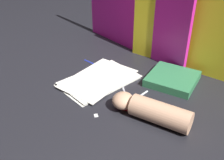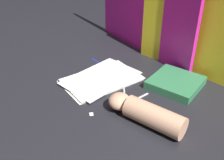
# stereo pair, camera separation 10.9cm
# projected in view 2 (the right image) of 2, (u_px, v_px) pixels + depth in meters

# --- Properties ---
(ground_plane) EXTENTS (6.00, 6.00, 0.00)m
(ground_plane) POSITION_uv_depth(u_px,v_px,m) (111.00, 86.00, 1.16)
(ground_plane) COLOR black
(backdrop_panel_left) EXTENTS (0.71, 0.10, 0.53)m
(backdrop_panel_left) POSITION_uv_depth(u_px,v_px,m) (144.00, 2.00, 1.34)
(backdrop_panel_left) COLOR #D81E9E
(backdrop_panel_left) RESTS_ON ground_plane
(backdrop_panel_center) EXTENTS (0.61, 0.08, 0.40)m
(backdrop_panel_center) POSITION_uv_depth(u_px,v_px,m) (199.00, 33.00, 1.16)
(backdrop_panel_center) COLOR yellow
(backdrop_panel_center) RESTS_ON ground_plane
(paper_stack) EXTENTS (0.26, 0.36, 0.01)m
(paper_stack) POSITION_uv_depth(u_px,v_px,m) (101.00, 79.00, 1.20)
(paper_stack) COLOR white
(paper_stack) RESTS_ON ground_plane
(book_closed) EXTENTS (0.25, 0.25, 0.03)m
(book_closed) POSITION_uv_depth(u_px,v_px,m) (176.00, 83.00, 1.15)
(book_closed) COLOR #2D7247
(book_closed) RESTS_ON ground_plane
(scissors) EXTENTS (0.15, 0.18, 0.01)m
(scissors) POSITION_uv_depth(u_px,v_px,m) (126.00, 103.00, 1.05)
(scissors) COLOR silver
(scissors) RESTS_ON ground_plane
(hand_forearm) EXTENTS (0.31, 0.14, 0.08)m
(hand_forearm) POSITION_uv_depth(u_px,v_px,m) (146.00, 113.00, 0.94)
(hand_forearm) COLOR tan
(hand_forearm) RESTS_ON ground_plane
(paper_scrap_near) EXTENTS (0.02, 0.02, 0.00)m
(paper_scrap_near) POSITION_uv_depth(u_px,v_px,m) (91.00, 114.00, 0.99)
(paper_scrap_near) COLOR white
(paper_scrap_near) RESTS_ON ground_plane
(paper_scrap_mid) EXTENTS (0.02, 0.02, 0.00)m
(paper_scrap_mid) POSITION_uv_depth(u_px,v_px,m) (117.00, 106.00, 1.04)
(paper_scrap_mid) COLOR white
(paper_scrap_mid) RESTS_ON ground_plane
(pen) EXTENTS (0.15, 0.01, 0.01)m
(pen) POSITION_uv_depth(u_px,v_px,m) (101.00, 63.00, 1.34)
(pen) COLOR #2333B2
(pen) RESTS_ON ground_plane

